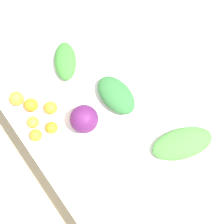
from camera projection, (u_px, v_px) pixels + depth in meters
ground_plane at (112, 132)px, 2.22m from camera, size 8.00×8.00×0.00m
dining_table at (112, 116)px, 1.54m from camera, size 1.47×1.02×0.78m
cabbage_purple at (84, 119)px, 1.37m from camera, size 0.16×0.16×0.16m
greens_bunch_kale at (116, 95)px, 1.43m from camera, size 0.28×0.18×0.09m
greens_bunch_scallion at (65, 61)px, 1.49m from camera, size 0.28×0.24×0.07m
greens_bunch_dandelion at (182, 144)px, 1.39m from camera, size 0.28×0.39×0.06m
orange_0 at (17, 98)px, 1.43m from camera, size 0.08×0.08×0.08m
orange_1 at (31, 105)px, 1.43m from camera, size 0.08×0.08×0.08m
orange_2 at (52, 128)px, 1.40m from camera, size 0.07×0.07×0.07m
orange_3 at (51, 108)px, 1.42m from camera, size 0.08×0.08×0.08m
orange_4 at (36, 135)px, 1.39m from camera, size 0.07×0.07×0.07m
orange_5 at (33, 122)px, 1.41m from camera, size 0.07×0.07×0.07m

